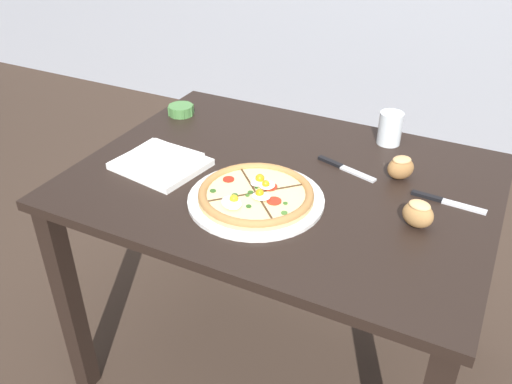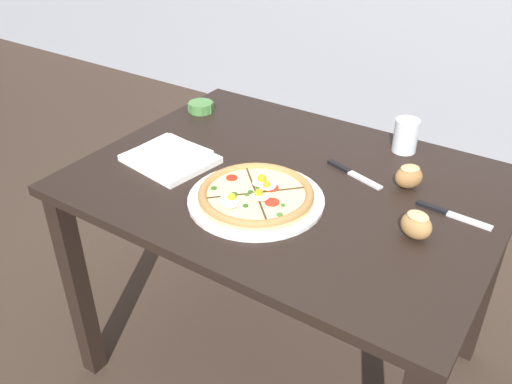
% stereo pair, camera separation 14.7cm
% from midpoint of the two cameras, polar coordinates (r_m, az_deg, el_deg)
% --- Properties ---
extents(ground_plane, '(12.00, 12.00, 0.00)m').
position_cam_midpoint_polar(ground_plane, '(2.10, 4.87, -17.18)').
color(ground_plane, '#3D2D23').
extents(dining_table, '(1.21, 0.91, 0.78)m').
position_cam_midpoint_polar(dining_table, '(1.66, 5.92, -1.95)').
color(dining_table, black).
rests_on(dining_table, ground_plane).
extents(pizza, '(0.38, 0.38, 0.06)m').
position_cam_midpoint_polar(pizza, '(1.48, 2.84, -0.46)').
color(pizza, white).
rests_on(pizza, dining_table).
extents(ramekin_bowl, '(0.10, 0.10, 0.04)m').
position_cam_midpoint_polar(ramekin_bowl, '(2.01, -3.73, 8.91)').
color(ramekin_bowl, '#4C8442').
rests_on(ramekin_bowl, dining_table).
extents(napkin_folded, '(0.28, 0.25, 0.04)m').
position_cam_midpoint_polar(napkin_folded, '(1.68, -6.57, 3.59)').
color(napkin_folded, white).
rests_on(napkin_folded, dining_table).
extents(bread_piece_near, '(0.09, 0.08, 0.07)m').
position_cam_midpoint_polar(bread_piece_near, '(1.41, 19.44, -3.34)').
color(bread_piece_near, '#B27F47').
rests_on(bread_piece_near, dining_table).
extents(bread_piece_mid, '(0.10, 0.10, 0.07)m').
position_cam_midpoint_polar(bread_piece_mid, '(1.61, 18.35, 1.54)').
color(bread_piece_mid, '#A3703D').
rests_on(bread_piece_mid, dining_table).
extents(knife_main, '(0.20, 0.03, 0.01)m').
position_cam_midpoint_polar(knife_main, '(1.54, 22.58, -2.31)').
color(knife_main, silver).
rests_on(knife_main, dining_table).
extents(knife_spare, '(0.20, 0.08, 0.01)m').
position_cam_midpoint_polar(knife_spare, '(1.64, 12.73, 1.80)').
color(knife_spare, silver).
rests_on(knife_spare, dining_table).
extents(water_glass, '(0.08, 0.08, 0.11)m').
position_cam_midpoint_polar(water_glass, '(1.80, 17.75, 5.44)').
color(water_glass, white).
rests_on(water_glass, dining_table).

